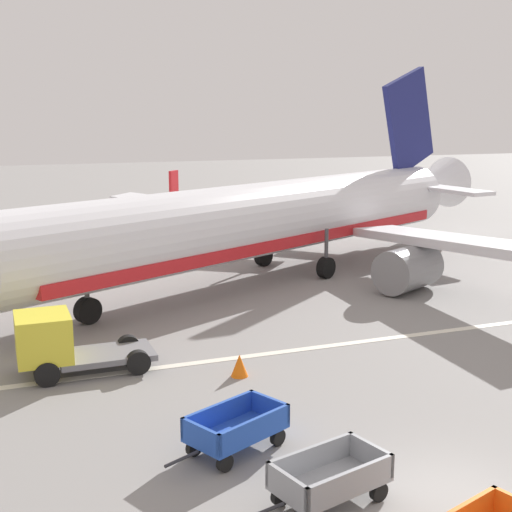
{
  "coord_description": "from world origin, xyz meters",
  "views": [
    {
      "loc": [
        -9.14,
        -11.63,
        8.41
      ],
      "look_at": [
        0.44,
        13.89,
        2.8
      ],
      "focal_mm": 48.77,
      "sensor_mm": 36.0,
      "label": 1
    }
  ],
  "objects_px": {
    "airplane": "(276,219)",
    "baggage_cart_second_in_row": "(330,478)",
    "service_truck_beside_carts": "(59,343)",
    "baggage_cart_third_in_row": "(236,428)",
    "traffic_cone_near_plane": "(239,365)"
  },
  "relations": [
    {
      "from": "service_truck_beside_carts",
      "to": "traffic_cone_near_plane",
      "type": "distance_m",
      "value": 5.91
    },
    {
      "from": "baggage_cart_second_in_row",
      "to": "service_truck_beside_carts",
      "type": "distance_m",
      "value": 11.1
    },
    {
      "from": "baggage_cart_second_in_row",
      "to": "baggage_cart_third_in_row",
      "type": "height_order",
      "value": "same"
    },
    {
      "from": "traffic_cone_near_plane",
      "to": "baggage_cart_second_in_row",
      "type": "bearing_deg",
      "value": -94.64
    },
    {
      "from": "baggage_cart_third_in_row",
      "to": "service_truck_beside_carts",
      "type": "distance_m",
      "value": 7.89
    },
    {
      "from": "airplane",
      "to": "service_truck_beside_carts",
      "type": "distance_m",
      "value": 16.05
    },
    {
      "from": "airplane",
      "to": "baggage_cart_second_in_row",
      "type": "height_order",
      "value": "airplane"
    },
    {
      "from": "airplane",
      "to": "service_truck_beside_carts",
      "type": "bearing_deg",
      "value": -138.34
    },
    {
      "from": "service_truck_beside_carts",
      "to": "baggage_cart_second_in_row",
      "type": "bearing_deg",
      "value": -64.33
    },
    {
      "from": "service_truck_beside_carts",
      "to": "traffic_cone_near_plane",
      "type": "height_order",
      "value": "service_truck_beside_carts"
    },
    {
      "from": "airplane",
      "to": "baggage_cart_second_in_row",
      "type": "distance_m",
      "value": 21.91
    },
    {
      "from": "service_truck_beside_carts",
      "to": "baggage_cart_third_in_row",
      "type": "bearing_deg",
      "value": -62.13
    },
    {
      "from": "baggage_cart_third_in_row",
      "to": "airplane",
      "type": "bearing_deg",
      "value": 64.91
    },
    {
      "from": "airplane",
      "to": "traffic_cone_near_plane",
      "type": "xyz_separation_m",
      "value": [
        -6.47,
        -12.78,
        -2.68
      ]
    },
    {
      "from": "airplane",
      "to": "traffic_cone_near_plane",
      "type": "bearing_deg",
      "value": -116.84
    }
  ]
}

